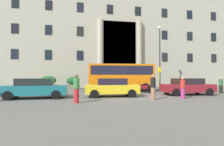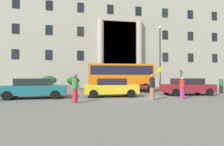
{
  "view_description": "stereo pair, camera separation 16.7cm",
  "coord_description": "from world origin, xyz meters",
  "px_view_note": "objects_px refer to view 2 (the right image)",
  "views": [
    {
      "loc": [
        -4.43,
        -13.28,
        1.56
      ],
      "look_at": [
        -0.77,
        6.9,
        1.99
      ],
      "focal_mm": 29.04,
      "sensor_mm": 36.0,
      "label": 1
    },
    {
      "loc": [
        -4.26,
        -13.31,
        1.56
      ],
      "look_at": [
        -0.77,
        6.9,
        1.99
      ],
      "focal_mm": 29.04,
      "sensor_mm": 36.0,
      "label": 2
    }
  ],
  "objects_px": {
    "bus_stop_sign": "(160,76)",
    "pedestrian_man_crossing": "(75,88)",
    "hedge_planter_east": "(49,83)",
    "hedge_planter_entrance_left": "(186,83)",
    "parked_sedan_second": "(111,87)",
    "scooter_by_planter": "(142,88)",
    "hedge_planter_west": "(147,83)",
    "hedge_planter_far_west": "(73,83)",
    "hedge_planter_far_east": "(115,83)",
    "motorcycle_far_end": "(99,89)",
    "motorcycle_near_kerb": "(54,90)",
    "pedestrian_woman_dark_dress": "(182,88)",
    "lamppost_plaza_centre": "(160,52)",
    "orange_minibus": "(121,75)",
    "parked_coupe_end": "(35,88)",
    "parked_sedan_far": "(187,86)",
    "pedestrian_woman_with_bag": "(221,85)",
    "pedestrian_child_trailing": "(152,87)"
  },
  "relations": [
    {
      "from": "bus_stop_sign",
      "to": "pedestrian_man_crossing",
      "type": "relative_size",
      "value": 1.58
    },
    {
      "from": "bus_stop_sign",
      "to": "pedestrian_man_crossing",
      "type": "height_order",
      "value": "bus_stop_sign"
    },
    {
      "from": "hedge_planter_east",
      "to": "hedge_planter_entrance_left",
      "type": "bearing_deg",
      "value": -0.11
    },
    {
      "from": "parked_sedan_second",
      "to": "scooter_by_planter",
      "type": "relative_size",
      "value": 2.05
    },
    {
      "from": "hedge_planter_west",
      "to": "pedestrian_man_crossing",
      "type": "distance_m",
      "value": 15.49
    },
    {
      "from": "hedge_planter_far_west",
      "to": "hedge_planter_far_east",
      "type": "bearing_deg",
      "value": 7.34
    },
    {
      "from": "motorcycle_far_end",
      "to": "scooter_by_planter",
      "type": "bearing_deg",
      "value": -7.44
    },
    {
      "from": "bus_stop_sign",
      "to": "motorcycle_near_kerb",
      "type": "relative_size",
      "value": 1.34
    },
    {
      "from": "scooter_by_planter",
      "to": "pedestrian_woman_dark_dress",
      "type": "bearing_deg",
      "value": -75.46
    },
    {
      "from": "hedge_planter_east",
      "to": "motorcycle_near_kerb",
      "type": "bearing_deg",
      "value": -77.09
    },
    {
      "from": "lamppost_plaza_centre",
      "to": "parked_sedan_second",
      "type": "bearing_deg",
      "value": -134.58
    },
    {
      "from": "hedge_planter_far_west",
      "to": "scooter_by_planter",
      "type": "distance_m",
      "value": 9.69
    },
    {
      "from": "orange_minibus",
      "to": "hedge_planter_far_east",
      "type": "xyz_separation_m",
      "value": [
        0.45,
        5.36,
        -0.98
      ]
    },
    {
      "from": "hedge_planter_entrance_left",
      "to": "lamppost_plaza_centre",
      "type": "height_order",
      "value": "lamppost_plaza_centre"
    },
    {
      "from": "hedge_planter_entrance_left",
      "to": "parked_coupe_end",
      "type": "height_order",
      "value": "parked_coupe_end"
    },
    {
      "from": "hedge_planter_far_east",
      "to": "motorcycle_far_end",
      "type": "bearing_deg",
      "value": -111.4
    },
    {
      "from": "motorcycle_near_kerb",
      "to": "pedestrian_woman_dark_dress",
      "type": "height_order",
      "value": "pedestrian_woman_dark_dress"
    },
    {
      "from": "hedge_planter_far_west",
      "to": "pedestrian_woman_dark_dress",
      "type": "relative_size",
      "value": 1.08
    },
    {
      "from": "orange_minibus",
      "to": "hedge_planter_far_east",
      "type": "relative_size",
      "value": 4.54
    },
    {
      "from": "parked_sedan_far",
      "to": "scooter_by_planter",
      "type": "height_order",
      "value": "parked_sedan_far"
    },
    {
      "from": "hedge_planter_west",
      "to": "parked_sedan_far",
      "type": "height_order",
      "value": "hedge_planter_west"
    },
    {
      "from": "hedge_planter_far_west",
      "to": "parked_sedan_second",
      "type": "xyz_separation_m",
      "value": [
        3.32,
        -9.39,
        -0.01
      ]
    },
    {
      "from": "hedge_planter_far_west",
      "to": "motorcycle_far_end",
      "type": "relative_size",
      "value": 0.84
    },
    {
      "from": "motorcycle_far_end",
      "to": "pedestrian_woman_with_bag",
      "type": "xyz_separation_m",
      "value": [
        11.45,
        -1.38,
        0.3
      ]
    },
    {
      "from": "hedge_planter_west",
      "to": "pedestrian_woman_with_bag",
      "type": "xyz_separation_m",
      "value": [
        4.12,
        -8.36,
        0.04
      ]
    },
    {
      "from": "hedge_planter_east",
      "to": "pedestrian_woman_dark_dress",
      "type": "xyz_separation_m",
      "value": [
        11.11,
        -11.91,
        -0.03
      ]
    },
    {
      "from": "hedge_planter_far_east",
      "to": "pedestrian_child_trailing",
      "type": "relative_size",
      "value": 0.88
    },
    {
      "from": "hedge_planter_far_west",
      "to": "pedestrian_woman_dark_dress",
      "type": "distance_m",
      "value": 14.13
    },
    {
      "from": "lamppost_plaza_centre",
      "to": "orange_minibus",
      "type": "bearing_deg",
      "value": -152.37
    },
    {
      "from": "pedestrian_woman_dark_dress",
      "to": "pedestrian_man_crossing",
      "type": "bearing_deg",
      "value": 10.33
    },
    {
      "from": "pedestrian_man_crossing",
      "to": "bus_stop_sign",
      "type": "bearing_deg",
      "value": 146.9
    },
    {
      "from": "hedge_planter_entrance_left",
      "to": "motorcycle_near_kerb",
      "type": "relative_size",
      "value": 1.07
    },
    {
      "from": "parked_sedan_far",
      "to": "pedestrian_child_trailing",
      "type": "distance_m",
      "value": 4.91
    },
    {
      "from": "bus_stop_sign",
      "to": "pedestrian_woman_dark_dress",
      "type": "height_order",
      "value": "bus_stop_sign"
    },
    {
      "from": "hedge_planter_far_east",
      "to": "pedestrian_woman_with_bag",
      "type": "relative_size",
      "value": 1.0
    },
    {
      "from": "motorcycle_near_kerb",
      "to": "hedge_planter_far_west",
      "type": "bearing_deg",
      "value": 74.15
    },
    {
      "from": "scooter_by_planter",
      "to": "hedge_planter_entrance_left",
      "type": "bearing_deg",
      "value": 36.7
    },
    {
      "from": "hedge_planter_east",
      "to": "parked_coupe_end",
      "type": "bearing_deg",
      "value": -86.19
    },
    {
      "from": "lamppost_plaza_centre",
      "to": "hedge_planter_entrance_left",
      "type": "bearing_deg",
      "value": 21.01
    },
    {
      "from": "hedge_planter_east",
      "to": "pedestrian_woman_with_bag",
      "type": "bearing_deg",
      "value": -27.07
    },
    {
      "from": "motorcycle_near_kerb",
      "to": "pedestrian_man_crossing",
      "type": "bearing_deg",
      "value": -75.41
    },
    {
      "from": "hedge_planter_west",
      "to": "parked_sedan_far",
      "type": "bearing_deg",
      "value": -89.66
    },
    {
      "from": "parked_coupe_end",
      "to": "orange_minibus",
      "type": "bearing_deg",
      "value": 30.71
    },
    {
      "from": "pedestrian_man_crossing",
      "to": "pedestrian_child_trailing",
      "type": "xyz_separation_m",
      "value": [
        5.13,
        0.66,
        -0.0
      ]
    },
    {
      "from": "scooter_by_planter",
      "to": "pedestrian_child_trailing",
      "type": "height_order",
      "value": "pedestrian_child_trailing"
    },
    {
      "from": "parked_sedan_second",
      "to": "lamppost_plaza_centre",
      "type": "distance_m",
      "value": 11.69
    },
    {
      "from": "orange_minibus",
      "to": "bus_stop_sign",
      "type": "xyz_separation_m",
      "value": [
        5.25,
        1.85,
        -0.02
      ]
    },
    {
      "from": "parked_sedan_second",
      "to": "parked_sedan_far",
      "type": "bearing_deg",
      "value": 3.86
    },
    {
      "from": "hedge_planter_far_east",
      "to": "scooter_by_planter",
      "type": "relative_size",
      "value": 0.74
    },
    {
      "from": "pedestrian_woman_with_bag",
      "to": "motorcycle_far_end",
      "type": "bearing_deg",
      "value": -132.38
    }
  ]
}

